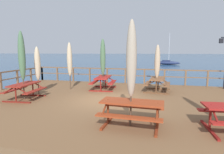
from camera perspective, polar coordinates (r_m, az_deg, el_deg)
name	(u,v)px	position (r m, az deg, el deg)	size (l,w,h in m)	color
ground_plane	(108,118)	(9.32, -1.11, -12.24)	(600.00, 600.00, 0.00)	navy
wooden_deck	(108,109)	(9.18, -1.12, -9.61)	(13.98, 9.97, 0.90)	brown
railing_waterside_far	(125,73)	(13.58, 4.09, 1.09)	(13.78, 0.10, 1.09)	brown
picnic_table_front_right	(25,88)	(10.00, -25.02, -3.00)	(1.55, 1.85, 0.78)	maroon
picnic_table_mid_centre	(132,108)	(5.92, 6.07, -9.27)	(1.98, 1.49, 0.78)	#993819
picnic_table_front_left	(103,80)	(11.43, -2.72, -1.01)	(1.54, 1.88, 0.78)	maroon
picnic_table_mid_right	(157,82)	(11.15, 13.62, -1.46)	(1.53, 1.80, 0.78)	brown
patio_umbrella_short_back	(22,56)	(9.83, -25.75, 5.70)	(0.32, 0.32, 3.26)	#4C3828
patio_umbrella_tall_back_left	(131,60)	(5.64, 5.92, 5.31)	(0.32, 0.32, 3.23)	#4C3828
patio_umbrella_short_front	(103,57)	(11.35, -2.80, 5.98)	(0.32, 0.32, 3.06)	#4C3828
patio_umbrella_tall_back_right	(157,62)	(11.01, 13.62, 4.48)	(0.32, 0.32, 2.68)	#4C3828
patio_umbrella_tall_front	(70,60)	(11.64, -12.77, 5.17)	(0.32, 0.32, 2.84)	#4C3828
patio_umbrella_short_mid	(37,64)	(10.88, -21.74, 3.70)	(0.32, 0.32, 2.56)	#4C3828
lamp_post_hooked	(224,55)	(13.22, 30.96, 5.87)	(0.58, 0.48, 3.20)	black
sailboat_distant	(167,63)	(48.61, 16.46, 4.22)	(6.23, 3.06, 7.72)	navy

